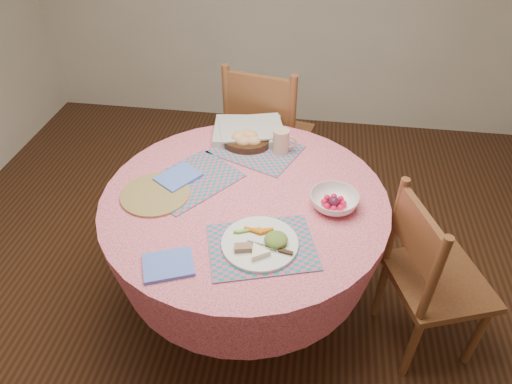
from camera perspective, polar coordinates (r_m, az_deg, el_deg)
ground at (r=2.51m, az=-1.16°, el=-13.87°), size 4.00×4.00×0.00m
dining_table at (r=2.09m, az=-1.36°, el=-4.65°), size 1.24×1.24×0.75m
chair_right at (r=2.16m, az=20.91°, el=-9.80°), size 0.51×0.52×0.89m
chair_back at (r=2.79m, az=1.34°, el=7.08°), size 0.55×0.53×1.01m
placemat_front at (r=1.74m, az=0.73°, el=-6.85°), size 0.47×0.40×0.01m
placemat_left at (r=2.07m, az=-8.06°, el=1.48°), size 0.48×0.50×0.01m
placemat_back at (r=2.25m, az=-0.00°, el=5.33°), size 0.48×0.43×0.01m
wicker_trivet at (r=2.01m, az=-12.44°, el=-0.26°), size 0.30×0.30×0.01m
napkin_near at (r=1.70m, az=-10.90°, el=-8.93°), size 0.22×0.20×0.01m
napkin_far at (r=2.08m, az=-9.69°, el=1.84°), size 0.22×0.23×0.01m
dinner_plate at (r=1.73m, az=0.67°, el=-6.39°), size 0.29×0.29×0.05m
bread_bowl at (r=2.26m, az=-1.27°, el=6.57°), size 0.23×0.23×0.08m
latte_mug at (r=2.20m, az=3.21°, el=6.37°), size 0.12×0.08×0.12m
fruit_bowl at (r=1.92m, az=9.72°, el=-1.15°), size 0.22×0.22×0.06m
newspaper_stack at (r=2.35m, az=-0.98°, el=7.74°), size 0.39×0.33×0.04m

